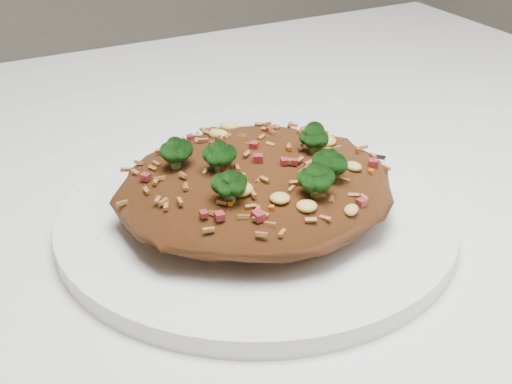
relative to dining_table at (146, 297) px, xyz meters
The scene contains 4 objects.
dining_table is the anchor object (origin of this frame).
plate 0.14m from the dining_table, 47.18° to the right, with size 0.29×0.29×0.01m, color white.
fried_rice 0.16m from the dining_table, 47.46° to the right, with size 0.20×0.18×0.06m.
fork 0.18m from the dining_table, ahead, with size 0.12×0.13×0.00m.
Camera 1 is at (-0.14, -0.47, 1.03)m, focal length 50.00 mm.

